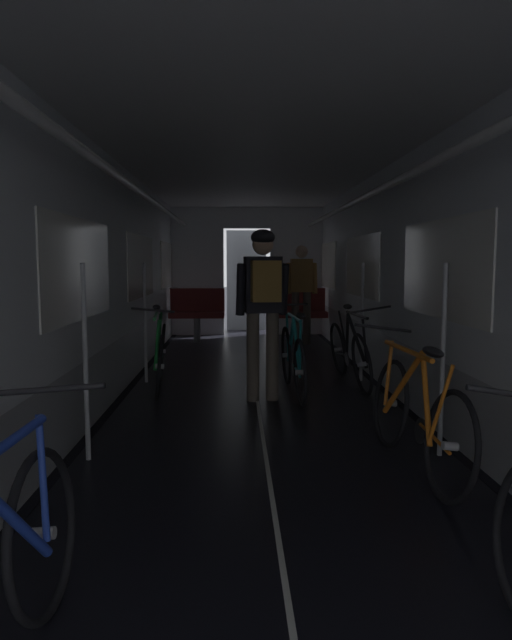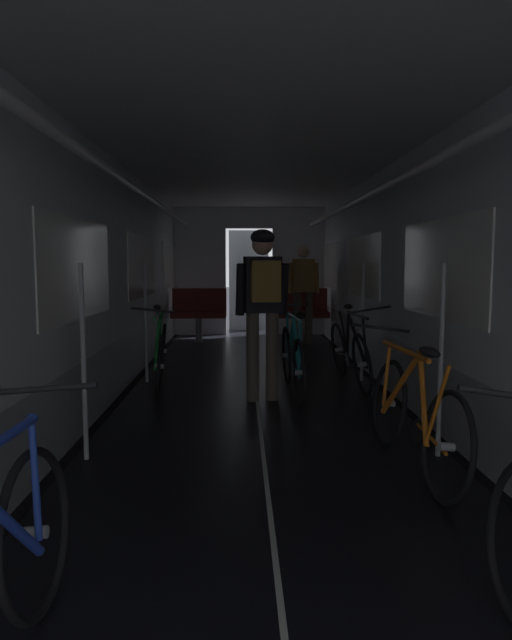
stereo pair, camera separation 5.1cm
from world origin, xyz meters
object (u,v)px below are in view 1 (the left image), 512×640
Objects in this scene: bicycle_black at (350,352)px; person_standing_near_bench at (301,287)px; bicycle_orange at (416,415)px; bicycle_green at (160,354)px; bench_seat_far_right at (299,309)px; bench_seat_far_left at (197,310)px; bicycle_teal_in_aisle at (293,359)px; person_cyclist_aisle at (263,296)px.

person_standing_near_bench reaches higher than bicycle_black.
person_standing_near_bench is at bearing 90.94° from bicycle_orange.
bicycle_orange reaches higher than bicycle_green.
bench_seat_far_left is at bearing 180.00° from bench_seat_far_right.
bicycle_green is at bearing -118.28° from bench_seat_far_right.
bicycle_teal_in_aisle is 1.00× the size of person_standing_near_bench.
person_standing_near_bench is (1.96, 3.27, 0.59)m from bicycle_green.
bicycle_teal_in_aisle is (-0.69, -0.45, 0.00)m from bicycle_black.
bicycle_green is 1.47m from person_cyclist_aisle.
bicycle_green is at bearing -178.59° from bicycle_black.
bicycle_green is 1.00× the size of bicycle_orange.
bicycle_orange is at bearing -89.06° from person_standing_near_bench.
bicycle_orange is at bearing -73.11° from bench_seat_far_left.
person_cyclist_aisle reaches higher than person_standing_near_bench.
bench_seat_far_left is at bearing 107.76° from bicycle_teal_in_aisle.
bicycle_black is 3.27m from person_standing_near_bench.
bicycle_green is 0.98× the size of person_cyclist_aisle.
bench_seat_far_left reaches higher than bicycle_teal_in_aisle.
bench_seat_far_left is 4.44m from person_cyclist_aisle.
bench_seat_far_right is 0.58× the size of person_standing_near_bench.
bicycle_black is at bearing -86.70° from person_standing_near_bench.
person_cyclist_aisle reaches higher than bicycle_green.
bench_seat_far_right and bicycle_orange have the same top height.
bench_seat_far_right is at bearing 61.72° from bicycle_green.
bicycle_black is at bearing 88.09° from bicycle_orange.
person_standing_near_bench reaches higher than bicycle_orange.
bench_seat_far_left is at bearing 168.21° from person_standing_near_bench.
bicycle_black reaches higher than bench_seat_far_left.
bench_seat_far_right is at bearing 78.97° from person_cyclist_aisle.
bicycle_green is at bearing 164.87° from bicycle_teal_in_aisle.
bench_seat_far_left is 1.00× the size of bench_seat_far_right.
person_standing_near_bench reaches higher than bench_seat_far_left.
person_standing_near_bench is at bearing 59.00° from bicycle_green.
bicycle_teal_in_aisle is (-0.51, -4.04, -0.18)m from bench_seat_far_right.
person_cyclist_aisle reaches higher than bench_seat_far_right.
bicycle_teal_in_aisle is (-0.61, 2.22, 0.00)m from bicycle_orange.
person_cyclist_aisle reaches higher than bicycle_black.
person_cyclist_aisle is at bearing -77.41° from bench_seat_far_left.
bicycle_orange is at bearing -89.09° from bench_seat_far_right.
bicycle_black is 1.43m from person_cyclist_aisle.
bicycle_orange is at bearing -74.71° from bicycle_teal_in_aisle.
bicycle_black reaches higher than bicycle_teal_in_aisle.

